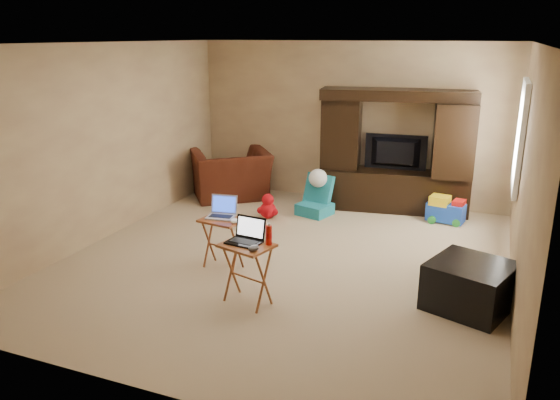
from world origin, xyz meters
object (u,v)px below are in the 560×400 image
at_px(recliner, 231,174).
at_px(mouse_right, 254,248).
at_px(laptop_left, 220,208).
at_px(television, 395,153).
at_px(entertainment_center, 395,151).
at_px(tray_table_left, 223,243).
at_px(mouse_left, 234,221).
at_px(push_toy, 446,209).
at_px(plush_toy, 268,206).
at_px(laptop_right, 244,232).
at_px(water_bottle, 269,235).
at_px(child_rocker, 315,195).
at_px(tray_table_right, 247,274).
at_px(ottoman, 470,286).

relative_size(recliner, mouse_right, 9.43).
bearing_deg(laptop_left, television, 56.25).
relative_size(entertainment_center, recliner, 1.86).
xyz_separation_m(tray_table_left, mouse_right, (0.76, -0.80, 0.36)).
height_order(tray_table_left, mouse_left, mouse_left).
height_order(push_toy, laptop_left, laptop_left).
xyz_separation_m(television, tray_table_left, (-1.39, -2.97, -0.58)).
relative_size(entertainment_center, plush_toy, 5.98).
height_order(plush_toy, laptop_right, laptop_right).
relative_size(plush_toy, laptop_left, 1.21).
bearing_deg(entertainment_center, recliner, 179.22).
height_order(television, mouse_left, television).
bearing_deg(plush_toy, push_toy, 17.87).
height_order(entertainment_center, water_bottle, entertainment_center).
height_order(tray_table_left, laptop_left, laptop_left).
bearing_deg(water_bottle, push_toy, 66.58).
height_order(recliner, laptop_right, laptop_right).
distance_m(child_rocker, mouse_left, 2.33).
bearing_deg(tray_table_left, television, 72.95).
distance_m(television, water_bottle, 3.62).
bearing_deg(television, child_rocker, 32.46).
bearing_deg(mouse_left, tray_table_right, -54.20).
bearing_deg(laptop_right, television, 84.07).
bearing_deg(mouse_left, ottoman, 2.43).
relative_size(child_rocker, laptop_left, 1.92).
xyz_separation_m(recliner, mouse_left, (1.39, -2.65, 0.23)).
relative_size(entertainment_center, tray_table_left, 3.77).
height_order(child_rocker, mouse_right, mouse_right).
distance_m(television, push_toy, 1.14).
relative_size(tray_table_left, laptop_right, 1.81).
bearing_deg(entertainment_center, tray_table_right, -110.28).
distance_m(ottoman, tray_table_right, 2.19).
bearing_deg(television, push_toy, 152.58).
bearing_deg(mouse_right, laptop_right, 140.53).
xyz_separation_m(tray_table_left, laptop_right, (0.59, -0.66, 0.45)).
bearing_deg(plush_toy, mouse_right, -69.61).
bearing_deg(tray_table_right, tray_table_left, 148.19).
bearing_deg(ottoman, entertainment_center, 114.33).
height_order(plush_toy, mouse_right, mouse_right).
bearing_deg(laptop_left, mouse_left, -32.56).
bearing_deg(mouse_left, tray_table_left, 159.74).
height_order(plush_toy, water_bottle, water_bottle).
bearing_deg(water_bottle, tray_table_left, 144.06).
height_order(push_toy, water_bottle, water_bottle).
bearing_deg(television, mouse_right, 76.95).
distance_m(push_toy, tray_table_right, 3.66).
height_order(ottoman, mouse_right, mouse_right).
bearing_deg(tray_table_left, ottoman, 8.69).
bearing_deg(laptop_right, child_rocker, 100.75).
height_order(recliner, water_bottle, water_bottle).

